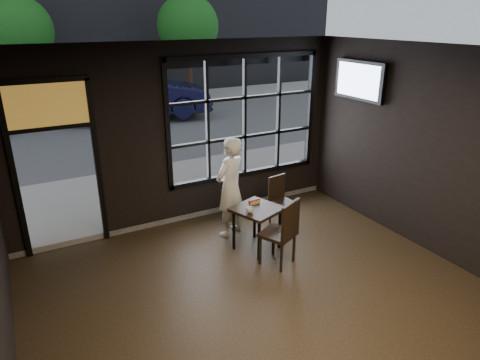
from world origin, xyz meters
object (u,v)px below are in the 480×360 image
cafe_table (257,228)px  chair_near (278,232)px  navy_car (139,94)px  man (230,187)px

cafe_table → chair_near: size_ratio=0.68×
chair_near → navy_car: navy_car is taller
chair_near → man: size_ratio=0.62×
cafe_table → man: bearing=81.7°
cafe_table → man: (-0.14, 0.66, 0.50)m
chair_near → navy_car: bearing=-120.3°
cafe_table → navy_car: bearing=64.4°
man → chair_near: bearing=73.0°
cafe_table → navy_car: size_ratio=0.15×
navy_car → cafe_table: bearing=-173.8°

